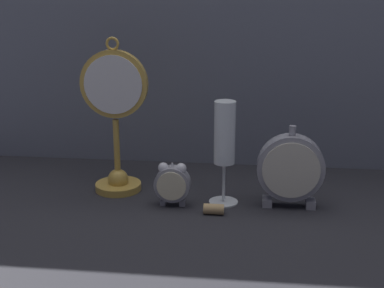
{
  "coord_description": "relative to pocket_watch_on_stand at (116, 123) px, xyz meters",
  "views": [
    {
      "loc": [
        0.13,
        -1.02,
        0.45
      ],
      "look_at": [
        0.0,
        0.08,
        0.12
      ],
      "focal_mm": 50.0,
      "sensor_mm": 36.0,
      "label": 1
    }
  ],
  "objects": [
    {
      "name": "ground_plane",
      "position": [
        0.17,
        -0.1,
        -0.16
      ],
      "size": [
        4.0,
        4.0,
        0.0
      ],
      "primitive_type": "plane",
      "color": "#232328"
    },
    {
      "name": "champagne_flute",
      "position": [
        0.25,
        -0.05,
        -0.02
      ],
      "size": [
        0.06,
        0.06,
        0.23
      ],
      "color": "silver",
      "rests_on": "ground_plane"
    },
    {
      "name": "alarm_clock_twin_bell",
      "position": [
        0.14,
        -0.08,
        -0.11
      ],
      "size": [
        0.08,
        0.03,
        0.1
      ],
      "color": "gray",
      "rests_on": "ground_plane"
    },
    {
      "name": "wine_cork",
      "position": [
        0.23,
        -0.11,
        -0.15
      ],
      "size": [
        0.04,
        0.02,
        0.02
      ],
      "primitive_type": "cylinder",
      "rotation": [
        0.0,
        1.57,
        0.0
      ],
      "color": "tan",
      "rests_on": "ground_plane"
    },
    {
      "name": "mantel_clock_silver",
      "position": [
        0.39,
        -0.05,
        -0.07
      ],
      "size": [
        0.14,
        0.04,
        0.18
      ],
      "color": "gray",
      "rests_on": "ground_plane"
    },
    {
      "name": "pocket_watch_on_stand",
      "position": [
        0.0,
        0.0,
        0.0
      ],
      "size": [
        0.15,
        0.11,
        0.35
      ],
      "color": "gold",
      "rests_on": "ground_plane"
    },
    {
      "name": "fabric_backdrop_drape",
      "position": [
        0.17,
        0.22,
        0.22
      ],
      "size": [
        1.64,
        0.01,
        0.75
      ],
      "primitive_type": "cube",
      "color": "slate",
      "rests_on": "ground_plane"
    }
  ]
}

